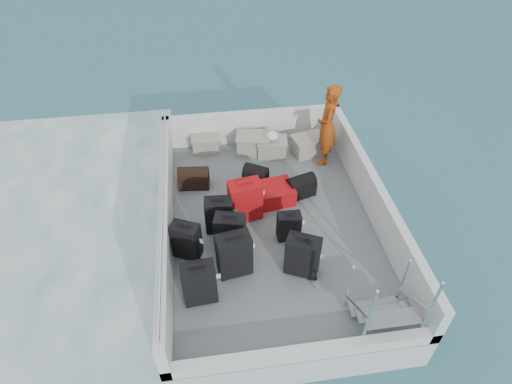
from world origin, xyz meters
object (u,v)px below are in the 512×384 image
(suitcase_0, at_px, (199,284))
(crate_2, at_px, (272,148))
(suitcase_4, at_px, (230,233))
(passenger, at_px, (327,125))
(crate_0, at_px, (206,144))
(suitcase_5, at_px, (245,200))
(suitcase_1, at_px, (186,241))
(suitcase_6, at_px, (303,256))
(crate_3, at_px, (308,146))
(suitcase_2, at_px, (219,215))
(suitcase_8, at_px, (270,194))
(crate_1, at_px, (253,144))
(suitcase_7, at_px, (289,226))
(suitcase_3, at_px, (234,255))

(suitcase_0, bearing_deg, crate_2, 59.78)
(suitcase_4, distance_m, passenger, 2.92)
(suitcase_0, height_order, crate_0, suitcase_0)
(suitcase_4, xyz_separation_m, suitcase_5, (0.32, 0.67, 0.03))
(suitcase_1, xyz_separation_m, suitcase_5, (0.99, 0.72, 0.05))
(suitcase_5, bearing_deg, suitcase_0, -126.33)
(suitcase_6, bearing_deg, crate_2, 114.65)
(suitcase_1, xyz_separation_m, crate_3, (2.47, 2.35, -0.14))
(suitcase_2, height_order, suitcase_5, suitcase_5)
(suitcase_8, height_order, crate_1, crate_1)
(suitcase_5, relative_size, passenger, 0.45)
(suitcase_6, height_order, crate_2, suitcase_6)
(suitcase_2, distance_m, crate_2, 2.27)
(suitcase_4, relative_size, crate_0, 1.31)
(suitcase_0, distance_m, suitcase_6, 1.55)
(suitcase_4, distance_m, crate_2, 2.59)
(suitcase_4, distance_m, crate_3, 2.92)
(suitcase_8, distance_m, crate_0, 1.97)
(suitcase_4, height_order, crate_2, suitcase_4)
(suitcase_7, bearing_deg, crate_0, 114.52)
(crate_1, bearing_deg, suitcase_7, -84.22)
(crate_0, bearing_deg, crate_1, -10.63)
(suitcase_0, relative_size, crate_2, 1.29)
(suitcase_2, height_order, crate_1, suitcase_2)
(suitcase_5, xyz_separation_m, crate_2, (0.75, 1.68, -0.20))
(suitcase_5, relative_size, suitcase_6, 1.08)
(suitcase_0, relative_size, crate_3, 1.21)
(suitcase_5, distance_m, crate_1, 1.87)
(suitcase_7, height_order, crate_2, suitcase_7)
(crate_3, bearing_deg, suitcase_0, -125.87)
(suitcase_1, bearing_deg, crate_0, 105.88)
(suitcase_2, distance_m, crate_0, 2.25)
(suitcase_1, bearing_deg, suitcase_7, 29.61)
(suitcase_7, bearing_deg, crate_1, 95.72)
(suitcase_4, distance_m, crate_1, 2.60)
(suitcase_8, relative_size, crate_1, 1.29)
(crate_1, bearing_deg, passenger, -19.24)
(suitcase_0, relative_size, suitcase_4, 1.05)
(suitcase_2, bearing_deg, suitcase_8, 35.31)
(suitcase_3, relative_size, passenger, 0.46)
(suitcase_5, bearing_deg, crate_2, 57.54)
(suitcase_7, bearing_deg, suitcase_5, 136.66)
(crate_3, distance_m, passenger, 0.73)
(suitcase_3, relative_size, crate_1, 1.20)
(suitcase_7, bearing_deg, crate_2, 86.91)
(suitcase_7, bearing_deg, suitcase_0, -146.28)
(suitcase_5, height_order, suitcase_6, suitcase_5)
(suitcase_3, xyz_separation_m, suitcase_7, (0.93, 0.56, -0.11))
(suitcase_8, bearing_deg, suitcase_5, 115.88)
(crate_0, bearing_deg, crate_2, -13.90)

